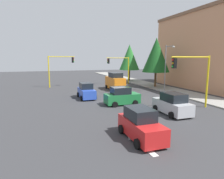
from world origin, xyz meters
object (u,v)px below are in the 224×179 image
Objects in this scene: delivery_van_orange at (115,82)px; car_red at (141,125)px; car_green at (122,97)px; traffic_signal_far_left at (120,65)px; traffic_signal_near_left at (193,71)px; car_blue at (86,91)px; tree_roadside_mid at (156,55)px; traffic_signal_far_right at (60,65)px; tree_roadside_far at (129,57)px; car_silver at (172,104)px; street_lamp_curbside at (167,63)px.

car_red is at bearing -15.34° from delivery_van_orange.
car_green and car_red have the same top height.
traffic_signal_far_left reaches higher than car_red.
traffic_signal_near_left is 1.34× the size of car_blue.
tree_roadside_mid is (-14.00, 4.36, 1.79)m from traffic_signal_near_left.
car_red is (5.01, -8.33, -2.90)m from traffic_signal_near_left.
traffic_signal_far_right reaches higher than traffic_signal_far_left.
car_silver is (24.93, -6.86, -4.36)m from tree_roadside_far.
traffic_signal_far_left is at bearing 90.00° from traffic_signal_far_right.
street_lamp_curbside reaches higher than traffic_signal_near_left.
traffic_signal_far_left is 7.12m from delivery_van_orange.
car_silver is at bearing -26.23° from tree_roadside_mid.
street_lamp_curbside is 13.02m from car_blue.
street_lamp_curbside reaches higher than traffic_signal_far_left.
delivery_van_orange is 1.21× the size of car_red.
traffic_signal_far_right is 0.68× the size of tree_roadside_far.
traffic_signal_far_left is 21.33m from car_silver.
tree_roadside_mid is 2.14× the size of car_blue.
tree_roadside_far reaches higher than delivery_van_orange.
traffic_signal_far_right is 0.78× the size of street_lamp_curbside.
tree_roadside_mid is at bearing 134.00° from car_green.
car_green is 9.31m from car_red.
traffic_signal_far_left is 0.75× the size of street_lamp_curbside.
tree_roadside_far is (-14.39, 0.30, 0.91)m from street_lamp_curbside.
tree_roadside_far is 1.67× the size of delivery_van_orange.
car_silver and car_red have the same top height.
delivery_van_orange is 1.18× the size of car_silver.
tree_roadside_mid reaches higher than car_blue.
car_green is (16.00, 5.31, -2.99)m from traffic_signal_far_right.
street_lamp_curbside is (10.39, 14.87, 0.46)m from traffic_signal_far_right.
car_blue is (-4.74, -2.96, -0.00)m from car_green.
traffic_signal_far_right is at bearing -158.35° from car_silver.
tree_roadside_mid reaches higher than delivery_van_orange.
traffic_signal_far_right is 1.14× the size of delivery_van_orange.
tree_roadside_far is 2.12× the size of car_green.
car_silver is at bearing 31.32° from car_green.
car_red is (14.62, -11.89, -3.45)m from street_lamp_curbside.
traffic_signal_far_right is at bearing -110.96° from tree_roadside_mid.
car_green is 0.95× the size of car_red.
street_lamp_curbside is at bearing 159.70° from traffic_signal_near_left.
tree_roadside_far is (-4.00, 15.17, 1.37)m from traffic_signal_far_right.
car_red is at bearing -22.79° from tree_roadside_far.
traffic_signal_near_left reaches higher than car_blue.
traffic_signal_far_right is 1.35× the size of car_silver.
street_lamp_curbside is at bearing 93.96° from car_blue.
car_silver is 1.03× the size of car_red.
traffic_signal_near_left is 0.76× the size of street_lamp_curbside.
traffic_signal_near_left is 1.35× the size of car_red.
street_lamp_curbside is 12.88m from car_silver.
street_lamp_curbside is 4.63m from tree_roadside_mid.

